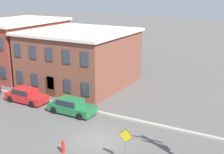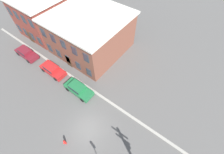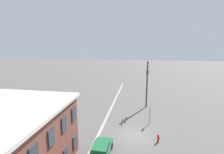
{
  "view_description": "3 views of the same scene",
  "coord_description": "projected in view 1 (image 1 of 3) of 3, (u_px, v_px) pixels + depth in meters",
  "views": [
    {
      "loc": [
        11.59,
        -18.32,
        11.25
      ],
      "look_at": [
        -0.34,
        2.96,
        4.2
      ],
      "focal_mm": 50.0,
      "sensor_mm": 36.0,
      "label": 1
    },
    {
      "loc": [
        5.9,
        -3.01,
        18.81
      ],
      "look_at": [
        0.49,
        4.23,
        6.69
      ],
      "focal_mm": 24.0,
      "sensor_mm": 36.0,
      "label": 2
    },
    {
      "loc": [
        -20.6,
        -0.64,
        11.62
      ],
      "look_at": [
        1.39,
        3.13,
        7.23
      ],
      "focal_mm": 28.0,
      "sensor_mm": 36.0,
      "label": 3
    }
  ],
  "objects": [
    {
      "name": "caution_sign",
      "position": [
        126.0,
        140.0,
        20.12
      ],
      "size": [
        1.03,
        0.08,
        2.57
      ],
      "color": "slate",
      "rests_on": "ground_plane"
    },
    {
      "name": "apartment_midblock",
      "position": [
        80.0,
        57.0,
        37.05
      ],
      "size": [
        11.58,
        11.39,
        6.42
      ],
      "color": "brown",
      "rests_on": "ground_plane"
    },
    {
      "name": "fire_hydrant",
      "position": [
        63.0,
        146.0,
        21.88
      ],
      "size": [
        0.24,
        0.34,
        0.96
      ],
      "color": "red",
      "rests_on": "ground_plane"
    },
    {
      "name": "apartment_corner",
      "position": [
        20.0,
        46.0,
        42.08
      ],
      "size": [
        8.68,
        12.25,
        7.08
      ],
      "color": "brown",
      "rests_on": "ground_plane"
    },
    {
      "name": "car_red",
      "position": [
        26.0,
        95.0,
        31.52
      ],
      "size": [
        4.4,
        1.92,
        1.43
      ],
      "color": "#B21E1E",
      "rests_on": "ground_plane"
    },
    {
      "name": "kerb_strip",
      "position": [
        124.0,
        118.0,
        27.66
      ],
      "size": [
        56.0,
        0.36,
        0.16
      ],
      "primitive_type": "cube",
      "color": "#9E998E",
      "rests_on": "ground_plane"
    },
    {
      "name": "car_green",
      "position": [
        71.0,
        106.0,
        28.67
      ],
      "size": [
        4.4,
        1.92,
        1.43
      ],
      "color": "#1E6638",
      "rests_on": "ground_plane"
    },
    {
      "name": "ground_plane",
      "position": [
        97.0,
        139.0,
        23.92
      ],
      "size": [
        200.0,
        200.0,
        0.0
      ],
      "primitive_type": "plane",
      "color": "#565451"
    }
  ]
}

